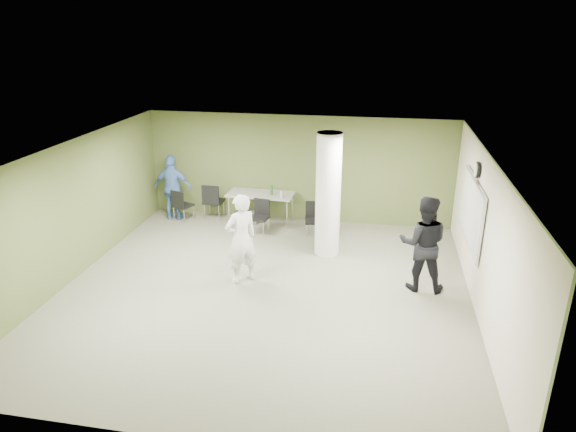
% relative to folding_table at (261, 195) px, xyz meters
% --- Properties ---
extents(floor, '(8.00, 8.00, 0.00)m').
position_rel_folding_table_xyz_m(floor, '(0.91, -3.55, -0.77)').
color(floor, '#5C5B48').
rests_on(floor, ground).
extents(ceiling, '(8.00, 8.00, 0.00)m').
position_rel_folding_table_xyz_m(ceiling, '(0.91, -3.55, 2.03)').
color(ceiling, white).
rests_on(ceiling, wall_back).
extents(wall_back, '(8.00, 2.80, 0.02)m').
position_rel_folding_table_xyz_m(wall_back, '(0.91, 0.45, 0.63)').
color(wall_back, '#4E5D2B').
rests_on(wall_back, floor).
extents(wall_left, '(0.02, 8.00, 2.80)m').
position_rel_folding_table_xyz_m(wall_left, '(-3.09, -3.55, 0.63)').
color(wall_left, '#4E5D2B').
rests_on(wall_left, floor).
extents(wall_right_cream, '(0.02, 8.00, 2.80)m').
position_rel_folding_table_xyz_m(wall_right_cream, '(4.91, -3.55, 0.63)').
color(wall_right_cream, beige).
rests_on(wall_right_cream, floor).
extents(column, '(0.56, 0.56, 2.80)m').
position_rel_folding_table_xyz_m(column, '(1.91, -1.55, 0.63)').
color(column, silver).
rests_on(column, floor).
extents(whiteboard, '(0.05, 2.30, 1.30)m').
position_rel_folding_table_xyz_m(whiteboard, '(4.83, -2.35, 0.73)').
color(whiteboard, silver).
rests_on(whiteboard, wall_right_cream).
extents(wall_clock, '(0.06, 0.32, 0.32)m').
position_rel_folding_table_xyz_m(wall_clock, '(4.83, -2.35, 1.58)').
color(wall_clock, black).
rests_on(wall_clock, wall_right_cream).
extents(folding_table, '(1.75, 0.82, 1.07)m').
position_rel_folding_table_xyz_m(folding_table, '(0.00, 0.00, 0.00)').
color(folding_table, gray).
rests_on(folding_table, floor).
extents(wastebasket, '(0.28, 0.28, 0.32)m').
position_rel_folding_table_xyz_m(wastebasket, '(-0.20, -0.07, -0.61)').
color(wastebasket, '#4C4C4C').
rests_on(wastebasket, floor).
extents(chair_back_left, '(0.56, 0.56, 0.88)m').
position_rel_folding_table_xyz_m(chair_back_left, '(-2.11, -0.30, -0.26)').
color(chair_back_left, black).
rests_on(chair_back_left, floor).
extents(chair_back_right, '(0.50, 0.50, 0.98)m').
position_rel_folding_table_xyz_m(chair_back_right, '(-1.33, 0.01, -0.19)').
color(chair_back_right, black).
rests_on(chair_back_right, floor).
extents(chair_table_left, '(0.49, 0.49, 0.86)m').
position_rel_folding_table_xyz_m(chair_table_left, '(0.13, -0.65, -0.27)').
color(chair_table_left, black).
rests_on(chair_table_left, floor).
extents(chair_table_right, '(0.50, 0.50, 0.87)m').
position_rel_folding_table_xyz_m(chair_table_right, '(1.48, -0.62, -0.26)').
color(chair_table_right, black).
rests_on(chair_table_right, floor).
extents(woman_white, '(0.81, 0.79, 1.87)m').
position_rel_folding_table_xyz_m(woman_white, '(0.36, -3.23, 0.17)').
color(woman_white, silver).
rests_on(woman_white, floor).
extents(man_black, '(0.96, 0.76, 1.94)m').
position_rel_folding_table_xyz_m(man_black, '(3.92, -2.89, 0.20)').
color(man_black, black).
rests_on(man_black, floor).
extents(man_blue, '(1.03, 0.43, 1.76)m').
position_rel_folding_table_xyz_m(man_blue, '(-2.35, -0.15, 0.11)').
color(man_blue, '#476FB0').
rests_on(man_blue, floor).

